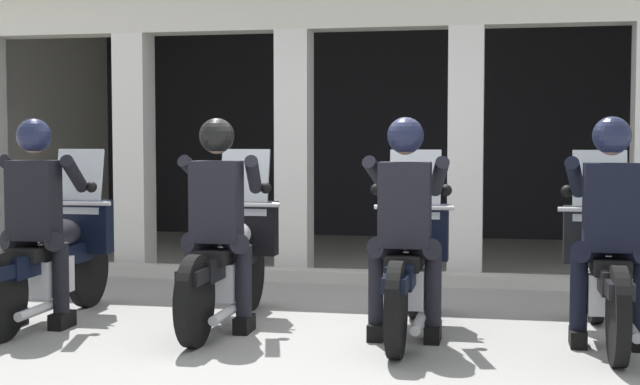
# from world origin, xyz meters

# --- Properties ---
(ground_plane) EXTENTS (80.00, 80.00, 0.00)m
(ground_plane) POSITION_xyz_m (0.00, 3.00, 0.00)
(ground_plane) COLOR gray
(station_building) EXTENTS (10.05, 4.53, 3.16)m
(station_building) POSITION_xyz_m (0.10, 4.92, 2.00)
(station_building) COLOR black
(station_building) RESTS_ON ground
(kerb_strip) EXTENTS (9.55, 0.24, 0.12)m
(kerb_strip) POSITION_xyz_m (0.10, 2.20, 0.06)
(kerb_strip) COLOR #B7B5AD
(kerb_strip) RESTS_ON ground
(motorcycle_far_left) EXTENTS (0.62, 2.04, 1.35)m
(motorcycle_far_left) POSITION_xyz_m (-2.09, -0.10, 0.50)
(motorcycle_far_left) COLOR black
(motorcycle_far_left) RESTS_ON ground
(police_officer_far_left) EXTENTS (0.63, 0.61, 1.58)m
(police_officer_far_left) POSITION_xyz_m (-2.09, -0.38, 0.94)
(police_officer_far_left) COLOR black
(police_officer_far_left) RESTS_ON ground
(motorcycle_center_left) EXTENTS (0.62, 2.04, 1.35)m
(motorcycle_center_left) POSITION_xyz_m (-0.70, 0.02, 0.50)
(motorcycle_center_left) COLOR black
(motorcycle_center_left) RESTS_ON ground
(police_officer_center_left) EXTENTS (0.63, 0.61, 1.58)m
(police_officer_center_left) POSITION_xyz_m (-0.70, -0.26, 0.94)
(police_officer_center_left) COLOR black
(police_officer_center_left) RESTS_ON ground
(motorcycle_center_right) EXTENTS (0.62, 2.04, 1.35)m
(motorcycle_center_right) POSITION_xyz_m (0.70, -0.02, 0.50)
(motorcycle_center_right) COLOR black
(motorcycle_center_right) RESTS_ON ground
(police_officer_center_right) EXTENTS (0.63, 0.61, 1.58)m
(police_officer_center_right) POSITION_xyz_m (0.70, -0.30, 0.94)
(police_officer_center_right) COLOR black
(police_officer_center_right) RESTS_ON ground
(motorcycle_far_right) EXTENTS (0.62, 2.04, 1.35)m
(motorcycle_far_right) POSITION_xyz_m (2.09, 0.03, 0.50)
(motorcycle_far_right) COLOR black
(motorcycle_far_right) RESTS_ON ground
(police_officer_far_right) EXTENTS (0.63, 0.61, 1.58)m
(police_officer_far_right) POSITION_xyz_m (2.09, -0.26, 0.94)
(police_officer_far_right) COLOR black
(police_officer_far_right) RESTS_ON ground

